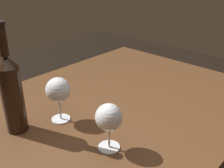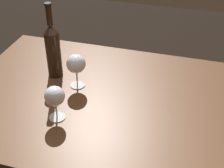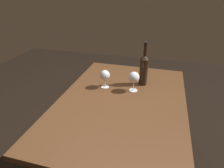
% 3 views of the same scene
% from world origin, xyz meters
% --- Properties ---
extents(dining_table, '(1.30, 0.90, 0.74)m').
position_xyz_m(dining_table, '(0.00, 0.00, 0.65)').
color(dining_table, '#56351E').
rests_on(dining_table, ground).
extents(wine_glass_left, '(0.08, 0.08, 0.15)m').
position_xyz_m(wine_glass_left, '(-0.16, -0.17, 0.84)').
color(wine_glass_left, white).
rests_on(wine_glass_left, dining_table).
extents(wine_glass_right, '(0.09, 0.09, 0.16)m').
position_xyz_m(wine_glass_right, '(-0.16, 0.06, 0.85)').
color(wine_glass_right, white).
rests_on(wine_glass_right, dining_table).
extents(wine_bottle, '(0.07, 0.07, 0.36)m').
position_xyz_m(wine_bottle, '(-0.29, 0.11, 0.88)').
color(wine_bottle, black).
rests_on(wine_bottle, dining_table).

